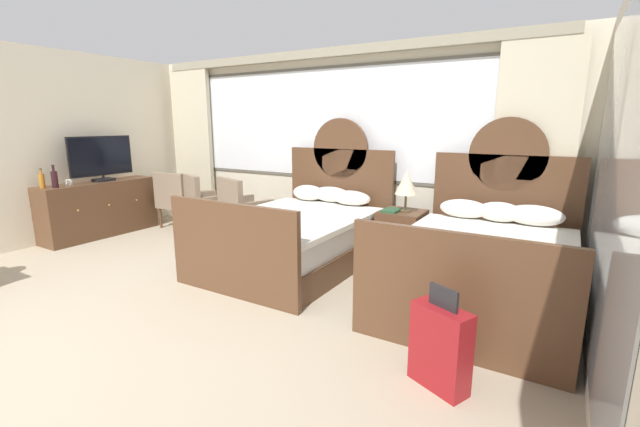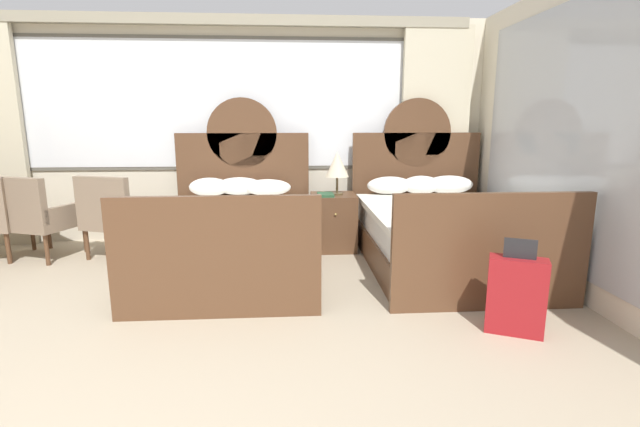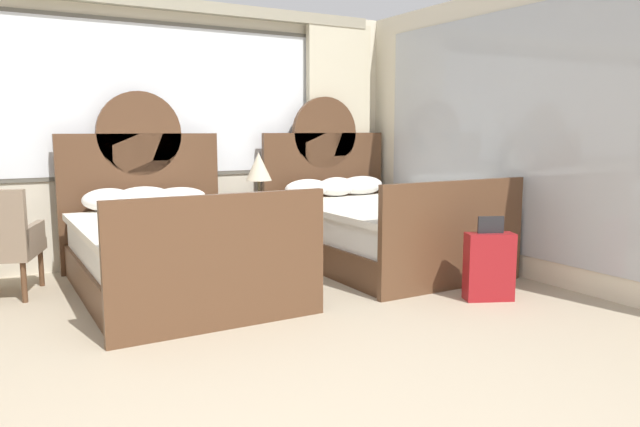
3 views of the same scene
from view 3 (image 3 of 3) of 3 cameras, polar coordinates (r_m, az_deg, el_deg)
wall_back_window at (r=6.29m, az=-20.04°, el=8.08°), size 6.53×0.22×2.70m
wall_right_mirror at (r=5.84m, az=19.14°, el=7.33°), size 0.08×4.77×2.70m
bed_near_window at (r=5.26m, az=-13.90°, el=-3.27°), size 1.58×2.27×1.75m
bed_near_mirror at (r=6.17m, az=5.35°, el=-1.41°), size 1.58×2.27×1.75m
nightstand_between_beds at (r=6.23m, az=-6.20°, el=-1.73°), size 0.51×0.53×0.65m
table_lamp_on_nightstand at (r=6.16m, az=-5.90°, el=4.43°), size 0.27×0.27×0.50m
book_on_nightstand at (r=6.05m, az=-6.73°, el=1.22°), size 0.18×0.26×0.03m
suitcase_on_floor at (r=5.03m, az=15.90°, el=-4.87°), size 0.42×0.31×0.69m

